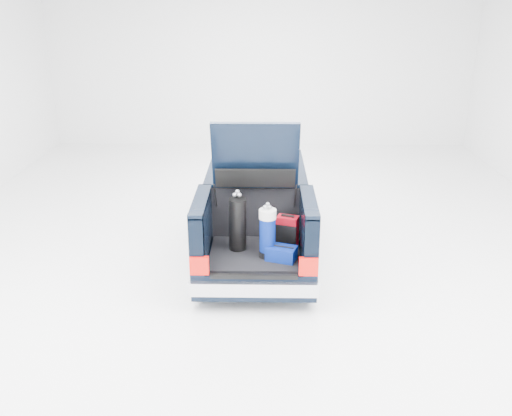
{
  "coord_description": "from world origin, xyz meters",
  "views": [
    {
      "loc": [
        0.15,
        -8.67,
        4.12
      ],
      "look_at": [
        0.0,
        -0.5,
        0.91
      ],
      "focal_mm": 38.0,
      "sensor_mm": 36.0,
      "label": 1
    }
  ],
  "objects_px": {
    "blue_golf_bag": "(267,233)",
    "car": "(257,208)",
    "red_suitcase": "(287,232)",
    "black_golf_bag": "(238,224)",
    "blue_duffel": "(281,253)"
  },
  "relations": [
    {
      "from": "red_suitcase",
      "to": "black_golf_bag",
      "type": "bearing_deg",
      "value": -154.0
    },
    {
      "from": "red_suitcase",
      "to": "black_golf_bag",
      "type": "height_order",
      "value": "black_golf_bag"
    },
    {
      "from": "black_golf_bag",
      "to": "blue_golf_bag",
      "type": "distance_m",
      "value": 0.49
    },
    {
      "from": "blue_golf_bag",
      "to": "car",
      "type": "bearing_deg",
      "value": 76.12
    },
    {
      "from": "car",
      "to": "blue_duffel",
      "type": "height_order",
      "value": "car"
    },
    {
      "from": "black_golf_bag",
      "to": "car",
      "type": "bearing_deg",
      "value": 72.88
    },
    {
      "from": "car",
      "to": "red_suitcase",
      "type": "bearing_deg",
      "value": -70.88
    },
    {
      "from": "red_suitcase",
      "to": "black_golf_bag",
      "type": "xyz_separation_m",
      "value": [
        -0.73,
        -0.11,
        0.17
      ]
    },
    {
      "from": "blue_golf_bag",
      "to": "black_golf_bag",
      "type": "bearing_deg",
      "value": 133.26
    },
    {
      "from": "car",
      "to": "red_suitcase",
      "type": "xyz_separation_m",
      "value": [
        0.48,
        -1.39,
        0.17
      ]
    },
    {
      "from": "red_suitcase",
      "to": "blue_golf_bag",
      "type": "distance_m",
      "value": 0.47
    },
    {
      "from": "red_suitcase",
      "to": "blue_golf_bag",
      "type": "relative_size",
      "value": 0.62
    },
    {
      "from": "blue_golf_bag",
      "to": "blue_duffel",
      "type": "relative_size",
      "value": 1.73
    },
    {
      "from": "car",
      "to": "red_suitcase",
      "type": "distance_m",
      "value": 1.48
    },
    {
      "from": "black_golf_bag",
      "to": "blue_golf_bag",
      "type": "height_order",
      "value": "black_golf_bag"
    }
  ]
}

